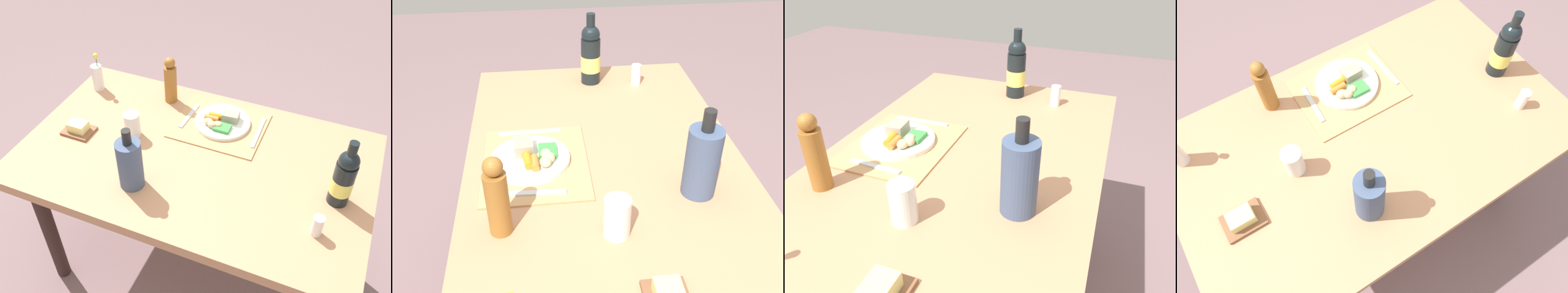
% 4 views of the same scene
% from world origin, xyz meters
% --- Properties ---
extents(ground_plane, '(8.00, 8.00, 0.00)m').
position_xyz_m(ground_plane, '(0.00, 0.00, 0.00)').
color(ground_plane, '#785F62').
extents(dining_table, '(1.43, 0.87, 0.77)m').
position_xyz_m(dining_table, '(0.00, 0.00, 0.67)').
color(dining_table, tan).
rests_on(dining_table, ground_plane).
extents(placemat, '(0.39, 0.32, 0.01)m').
position_xyz_m(placemat, '(-0.03, -0.22, 0.77)').
color(placemat, tan).
rests_on(placemat, dining_table).
extents(dinner_plate, '(0.25, 0.25, 0.05)m').
position_xyz_m(dinner_plate, '(-0.03, -0.23, 0.79)').
color(dinner_plate, white).
rests_on(dinner_plate, placemat).
extents(fork, '(0.02, 0.21, 0.00)m').
position_xyz_m(fork, '(-0.20, -0.23, 0.77)').
color(fork, silver).
rests_on(fork, placemat).
extents(knife, '(0.03, 0.18, 0.00)m').
position_xyz_m(knife, '(0.12, -0.22, 0.77)').
color(knife, silver).
rests_on(knife, placemat).
extents(salt_shaker, '(0.04, 0.04, 0.08)m').
position_xyz_m(salt_shaker, '(-0.53, 0.20, 0.81)').
color(salt_shaker, white).
rests_on(salt_shaker, dining_table).
extents(cooler_bottle, '(0.09, 0.09, 0.27)m').
position_xyz_m(cooler_bottle, '(0.16, 0.24, 0.87)').
color(cooler_bottle, '#415272').
rests_on(cooler_bottle, dining_table).
extents(wine_bottle, '(0.08, 0.08, 0.28)m').
position_xyz_m(wine_bottle, '(-0.58, 0.02, 0.88)').
color(wine_bottle, black).
rests_on(wine_bottle, dining_table).
extents(butter_dish, '(0.13, 0.10, 0.05)m').
position_xyz_m(butter_dish, '(0.52, 0.06, 0.78)').
color(butter_dish, brown).
rests_on(butter_dish, dining_table).
extents(water_tumbler, '(0.07, 0.07, 0.11)m').
position_xyz_m(water_tumbler, '(0.30, -0.02, 0.81)').
color(water_tumbler, silver).
rests_on(water_tumbler, dining_table).
extents(pepper_mill, '(0.06, 0.06, 0.23)m').
position_xyz_m(pepper_mill, '(0.25, -0.31, 0.87)').
color(pepper_mill, '#965F26').
rests_on(pepper_mill, dining_table).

